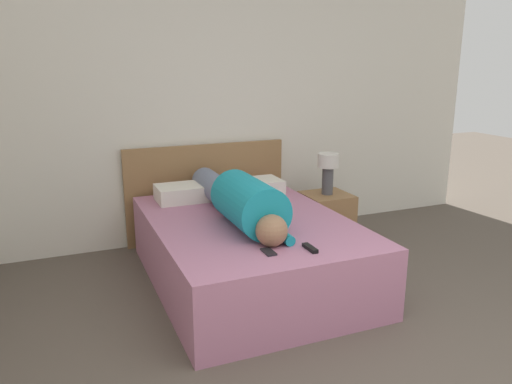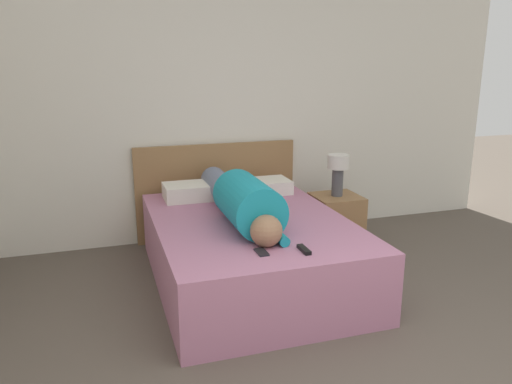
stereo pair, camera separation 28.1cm
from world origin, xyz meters
name	(u,v)px [view 2 (the right image)]	position (x,y,z in m)	size (l,w,h in m)	color
wall_back	(232,102)	(0.00, 3.40, 1.30)	(5.66, 0.06, 2.60)	silver
bed	(250,250)	(-0.17, 2.25, 0.25)	(1.42, 1.95, 0.51)	#B2708E
headboard	(217,191)	(-0.17, 3.33, 0.46)	(1.54, 0.04, 0.92)	olive
nightstand	(336,219)	(0.84, 2.82, 0.23)	(0.42, 0.41, 0.46)	olive
table_lamp	(338,169)	(0.84, 2.82, 0.71)	(0.20, 0.20, 0.39)	#4C4C51
person_lying	(241,200)	(-0.24, 2.24, 0.67)	(0.37, 1.61, 0.37)	#936B4C
pillow_near_headboard	(196,191)	(-0.45, 2.96, 0.58)	(0.55, 0.32, 0.13)	silver
pillow_second	(261,187)	(0.14, 2.96, 0.57)	(0.52, 0.32, 0.12)	silver
tv_remote	(304,250)	(-0.05, 1.52, 0.52)	(0.04, 0.15, 0.02)	black
cell_phone	(261,252)	(-0.31, 1.57, 0.52)	(0.06, 0.13, 0.01)	black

